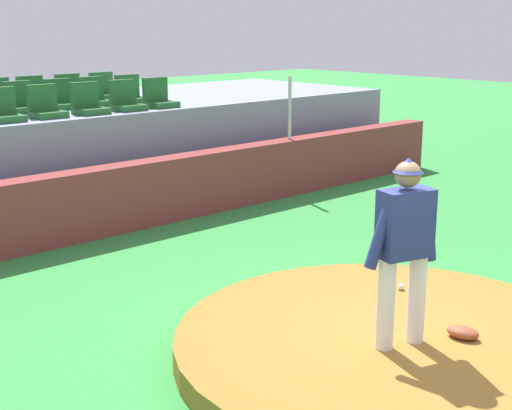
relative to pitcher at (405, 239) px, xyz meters
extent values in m
plane|color=#318D3B|center=(0.14, 0.16, -1.24)|extent=(60.00, 60.00, 0.00)
cylinder|color=olive|center=(0.14, 0.16, -1.12)|extent=(4.15, 4.15, 0.24)
cylinder|color=white|center=(-0.16, 0.05, -0.58)|extent=(0.16, 0.16, 0.84)
cylinder|color=white|center=(0.16, -0.05, -0.58)|extent=(0.16, 0.16, 0.84)
cube|color=navy|center=(0.00, 0.00, 0.14)|extent=(0.53, 0.38, 0.61)
cylinder|color=navy|center=(-0.24, 0.07, 0.11)|extent=(0.33, 0.19, 0.68)
cylinder|color=navy|center=(0.24, -0.07, 0.11)|extent=(0.22, 0.16, 0.69)
sphere|color=#8C6647|center=(0.00, 0.00, 0.58)|extent=(0.23, 0.23, 0.23)
cone|color=navy|center=(0.00, 0.00, 0.66)|extent=(0.33, 0.33, 0.13)
sphere|color=white|center=(1.15, 0.83, -0.96)|extent=(0.07, 0.07, 0.07)
ellipsoid|color=brown|center=(0.55, -0.32, -0.95)|extent=(0.26, 0.33, 0.11)
cube|color=brown|center=(0.14, 5.64, -0.74)|extent=(15.93, 0.40, 1.01)
cylinder|color=silver|center=(4.24, 5.64, 0.33)|extent=(0.06, 0.06, 1.13)
cube|color=gray|center=(0.14, 8.33, -0.42)|extent=(15.13, 4.05, 1.65)
cube|color=#24602B|center=(-0.55, 6.77, 0.46)|extent=(0.48, 0.44, 0.10)
cube|color=#24602B|center=(0.13, 6.78, 0.46)|extent=(0.48, 0.44, 0.10)
cube|color=#24602B|center=(0.13, 6.96, 0.71)|extent=(0.48, 0.08, 0.40)
cube|color=#24602B|center=(0.85, 6.73, 0.46)|extent=(0.48, 0.44, 0.10)
cube|color=#24602B|center=(0.85, 6.91, 0.71)|extent=(0.48, 0.08, 0.40)
cube|color=#24602B|center=(1.56, 6.73, 0.46)|extent=(0.48, 0.44, 0.10)
cube|color=#24602B|center=(1.56, 6.91, 0.71)|extent=(0.48, 0.08, 0.40)
cube|color=#24602B|center=(2.22, 6.74, 0.46)|extent=(0.48, 0.44, 0.10)
cube|color=#24602B|center=(2.22, 6.92, 0.71)|extent=(0.48, 0.08, 0.40)
cube|color=#24602B|center=(0.14, 7.64, 0.46)|extent=(0.48, 0.44, 0.10)
cube|color=#24602B|center=(0.14, 7.82, 0.71)|extent=(0.48, 0.08, 0.40)
cube|color=#24602B|center=(0.86, 7.65, 0.46)|extent=(0.48, 0.44, 0.10)
cube|color=#24602B|center=(0.86, 7.83, 0.71)|extent=(0.48, 0.08, 0.40)
cube|color=#24602B|center=(1.51, 7.68, 0.46)|extent=(0.48, 0.44, 0.10)
cube|color=#24602B|center=(1.51, 7.86, 0.71)|extent=(0.48, 0.08, 0.40)
cube|color=#24602B|center=(2.24, 7.65, 0.46)|extent=(0.48, 0.44, 0.10)
cube|color=#24602B|center=(2.24, 7.83, 0.71)|extent=(0.48, 0.08, 0.40)
cube|color=#24602B|center=(0.17, 8.55, 0.46)|extent=(0.48, 0.44, 0.10)
cube|color=#24602B|center=(0.81, 8.58, 0.46)|extent=(0.48, 0.44, 0.10)
cube|color=#24602B|center=(0.81, 8.76, 0.71)|extent=(0.48, 0.08, 0.40)
cube|color=#24602B|center=(1.55, 8.57, 0.46)|extent=(0.48, 0.44, 0.10)
cube|color=#24602B|center=(1.55, 8.75, 0.71)|extent=(0.48, 0.08, 0.40)
cube|color=#24602B|center=(2.24, 8.55, 0.46)|extent=(0.48, 0.44, 0.10)
cube|color=#24602B|center=(2.24, 8.73, 0.71)|extent=(0.48, 0.08, 0.40)
camera|label=1|loc=(-5.13, -3.65, 1.87)|focal=51.48mm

